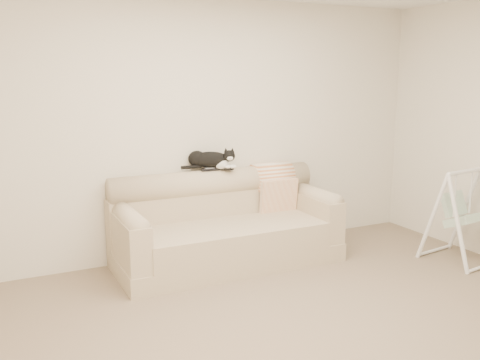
# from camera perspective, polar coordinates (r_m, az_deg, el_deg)

# --- Properties ---
(ground_plane) EXTENTS (5.00, 5.00, 0.00)m
(ground_plane) POSITION_cam_1_polar(r_m,az_deg,el_deg) (4.15, 7.82, -15.44)
(ground_plane) COLOR #766555
(ground_plane) RESTS_ON ground
(room_shell) EXTENTS (5.04, 4.04, 2.60)m
(room_shell) POSITION_cam_1_polar(r_m,az_deg,el_deg) (3.72, 8.45, 6.05)
(room_shell) COLOR silver
(room_shell) RESTS_ON ground
(sofa) EXTENTS (2.20, 0.93, 0.90)m
(sofa) POSITION_cam_1_polar(r_m,az_deg,el_deg) (5.35, -1.66, -5.10)
(sofa) COLOR #C1AC98
(sofa) RESTS_ON ground
(remote_a) EXTENTS (0.18, 0.05, 0.03)m
(remote_a) POSITION_cam_1_polar(r_m,az_deg,el_deg) (5.40, -3.26, 1.16)
(remote_a) COLOR black
(remote_a) RESTS_ON sofa
(remote_b) EXTENTS (0.16, 0.15, 0.02)m
(remote_b) POSITION_cam_1_polar(r_m,az_deg,el_deg) (5.44, -1.57, 1.22)
(remote_b) COLOR black
(remote_b) RESTS_ON sofa
(tuxedo_cat) EXTENTS (0.55, 0.37, 0.22)m
(tuxedo_cat) POSITION_cam_1_polar(r_m,az_deg,el_deg) (5.42, -3.20, 2.19)
(tuxedo_cat) COLOR black
(tuxedo_cat) RESTS_ON sofa
(throw_blanket) EXTENTS (0.43, 0.38, 0.58)m
(throw_blanket) POSITION_cam_1_polar(r_m,az_deg,el_deg) (5.75, 3.46, -0.10)
(throw_blanket) COLOR #CC7740
(throw_blanket) RESTS_ON sofa
(baby_swing) EXTENTS (0.65, 0.68, 0.94)m
(baby_swing) POSITION_cam_1_polar(r_m,az_deg,el_deg) (5.78, 22.46, -3.51)
(baby_swing) COLOR white
(baby_swing) RESTS_ON ground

